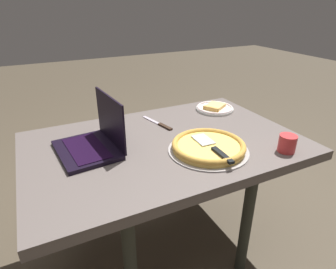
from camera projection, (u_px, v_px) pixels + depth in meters
ground_plane at (165, 248)px, 1.68m from camera, size 12.00×12.00×0.00m
dining_table at (165, 154)px, 1.40m from camera, size 1.29×0.84×0.70m
laptop at (94, 140)px, 1.28m from camera, size 0.28×0.34×0.24m
pizza_plate at (215, 108)px, 1.75m from camera, size 0.23×0.23×0.04m
pizza_tray at (209, 147)px, 1.28m from camera, size 0.36×0.36×0.04m
table_knife at (160, 124)px, 1.55m from camera, size 0.08×0.24×0.01m
drink_cup at (287, 143)px, 1.27m from camera, size 0.08×0.08×0.08m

